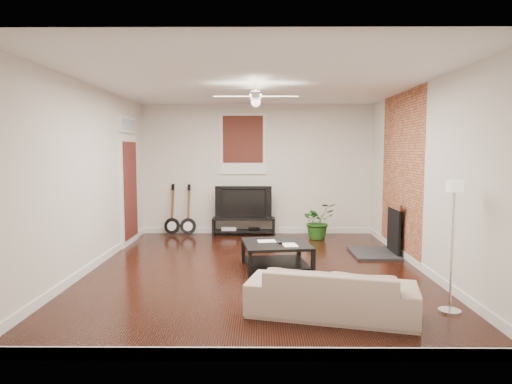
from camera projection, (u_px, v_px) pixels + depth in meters
room at (256, 178)px, 6.71m from camera, size 5.01×6.01×2.81m
brick_accent at (401, 174)px, 7.69m from camera, size 0.02×2.20×2.80m
fireplace at (383, 228)px, 7.78m from camera, size 0.80×1.10×0.92m
window_back at (243, 144)px, 9.62m from camera, size 1.00×0.06×1.30m
door_left at (129, 180)px, 8.64m from camera, size 0.08×1.00×2.50m
tv_stand at (244, 226)px, 9.59m from camera, size 1.33×0.36×0.37m
tv at (244, 202)px, 9.56m from camera, size 1.20×0.16×0.69m
coffee_table at (276, 256)px, 6.83m from camera, size 1.10×1.10×0.41m
sofa at (331, 291)px, 4.91m from camera, size 1.95×1.14×0.53m
floor_lamp at (452, 247)px, 4.96m from camera, size 0.30×0.30×1.49m
potted_plant at (318, 221)px, 9.15m from camera, size 0.87×0.83×0.75m
guitar_left at (172, 210)px, 9.54m from camera, size 0.38×0.30×1.11m
guitar_right at (188, 210)px, 9.51m from camera, size 0.36×0.26×1.11m
ceiling_fan at (256, 97)px, 6.60m from camera, size 1.24×1.24×0.32m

